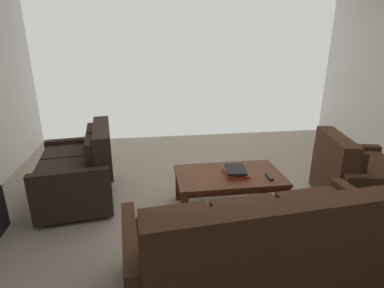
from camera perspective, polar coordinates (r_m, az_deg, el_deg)
ground_plane at (r=3.37m, az=6.72°, el=-13.68°), size 5.64×5.95×0.01m
sofa_main at (r=2.42m, az=13.21°, el=-18.06°), size 2.08×1.02×0.87m
loveseat_near at (r=3.77m, az=-20.21°, el=-4.56°), size 0.94×1.27×0.88m
coffee_table at (r=3.35m, az=7.02°, el=-6.64°), size 1.15×0.68×0.43m
armchair_side at (r=3.82m, az=28.61°, el=-5.65°), size 0.97×1.14×0.85m
book_stack at (r=3.32m, az=8.26°, el=-5.15°), size 0.25×0.30×0.07m
tv_remote at (r=3.31m, az=14.44°, el=-6.07°), size 0.06×0.16×0.02m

